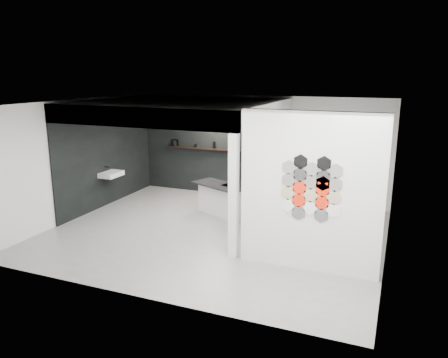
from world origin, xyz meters
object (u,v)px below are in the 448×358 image
(kitchen_island, at_px, (223,199))
(stockpot, at_px, (175,143))
(bottle_dark, at_px, (214,145))
(wall_basin, at_px, (111,174))
(kettle, at_px, (250,148))
(partition_panel, at_px, (310,193))
(glass_vase, at_px, (262,149))
(glass_bowl, at_px, (261,150))
(utensil_cup, at_px, (195,145))

(kitchen_island, height_order, stockpot, stockpot)
(bottle_dark, bearing_deg, wall_basin, -133.99)
(kitchen_island, relative_size, kettle, 9.10)
(kitchen_island, xyz_separation_m, stockpot, (-2.18, 1.62, 1.01))
(partition_panel, distance_m, wall_basin, 5.78)
(partition_panel, relative_size, wall_basin, 4.67)
(wall_basin, height_order, kitchen_island, kitchen_island)
(wall_basin, xyz_separation_m, kettle, (3.05, 2.07, 0.54))
(glass_vase, height_order, bottle_dark, bottle_dark)
(wall_basin, relative_size, glass_bowl, 5.02)
(partition_panel, bearing_deg, kitchen_island, 138.62)
(kettle, distance_m, glass_vase, 0.34)
(wall_basin, distance_m, kettle, 3.72)
(partition_panel, distance_m, glass_bowl, 4.40)
(partition_panel, distance_m, stockpot, 6.10)
(partition_panel, bearing_deg, glass_bowl, 118.52)
(wall_basin, bearing_deg, stockpot, 70.16)
(kitchen_island, xyz_separation_m, bottle_dark, (-0.93, 1.62, 1.02))
(wall_basin, distance_m, utensil_cup, 2.55)
(glass_bowl, relative_size, utensil_cup, 1.29)
(partition_panel, height_order, glass_bowl, partition_panel)
(stockpot, relative_size, glass_vase, 1.37)
(glass_vase, height_order, utensil_cup, glass_vase)
(glass_bowl, xyz_separation_m, glass_vase, (0.03, 0.00, 0.03))
(kitchen_island, xyz_separation_m, kettle, (0.13, 1.62, 1.00))
(stockpot, height_order, glass_bowl, stockpot)
(glass_vase, bearing_deg, utensil_cup, 180.00)
(kitchen_island, distance_m, utensil_cup, 2.42)
(stockpot, distance_m, glass_bowl, 2.62)
(glass_bowl, bearing_deg, utensil_cup, 180.00)
(bottle_dark, bearing_deg, partition_panel, -48.07)
(kettle, bearing_deg, wall_basin, -149.60)
(glass_bowl, xyz_separation_m, bottle_dark, (-1.37, 0.00, 0.05))
(kitchen_island, bearing_deg, glass_bowl, 98.41)
(glass_vase, xyz_separation_m, utensil_cup, (-1.98, 0.00, -0.03))
(kitchen_island, xyz_separation_m, utensil_cup, (-1.51, 1.62, 0.97))
(glass_vase, distance_m, utensil_cup, 1.98)
(bottle_dark, relative_size, utensil_cup, 1.98)
(kettle, bearing_deg, kitchen_island, -98.18)
(wall_basin, xyz_separation_m, kitchen_island, (2.92, 0.44, -0.45))
(kitchen_island, bearing_deg, stockpot, 166.93)
(kitchen_island, distance_m, glass_bowl, 1.94)
(kettle, bearing_deg, glass_vase, -3.71)
(stockpot, distance_m, utensil_cup, 0.67)
(partition_panel, xyz_separation_m, bottle_dark, (-3.47, 3.87, 0.01))
(kitchen_island, xyz_separation_m, glass_vase, (0.47, 1.62, 1.00))
(partition_panel, height_order, kitchen_island, partition_panel)
(wall_basin, relative_size, glass_vase, 3.88)
(partition_panel, bearing_deg, kettle, 122.01)
(glass_vase, relative_size, utensil_cup, 1.67)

